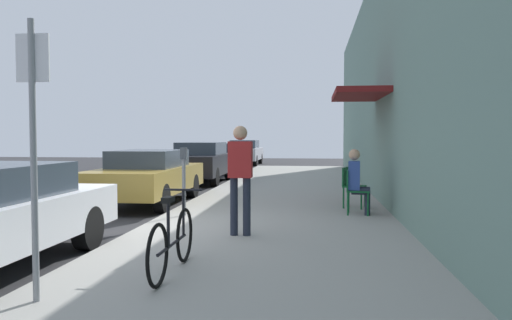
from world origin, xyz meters
The scene contains 14 objects.
ground_plane centered at (0.00, 0.00, 0.00)m, with size 60.00×60.00×0.00m, color #2D2D30.
sidewalk_slab centered at (2.25, 2.00, 0.06)m, with size 4.50×32.00×0.12m, color #9E9B93.
building_facade centered at (4.65, 2.01, 3.00)m, with size 1.40×32.00×6.01m.
parked_car_1 centered at (-1.10, 3.62, 0.70)m, with size 1.80×4.40×1.32m.
parked_car_2 centered at (-1.10, 9.36, 0.76)m, with size 1.80×4.40×1.45m.
parked_car_3 centered at (-1.10, 14.70, 0.71)m, with size 1.80×4.40×1.35m.
parked_car_4 centered at (-1.10, 20.77, 0.76)m, with size 1.80×4.40×1.46m.
parking_meter centered at (0.45, 1.25, 0.89)m, with size 0.12×0.10×1.32m.
street_sign centered at (0.40, -3.82, 1.64)m, with size 0.32×0.06×2.60m.
bicycle_0 centered at (1.39, -2.77, 0.48)m, with size 0.46×1.71×0.90m.
cafe_chair_0 centered at (3.75, 1.78, 0.62)m, with size 0.48×0.48×0.87m.
seated_patron_0 centered at (3.81, 1.77, 0.82)m, with size 0.45×0.39×1.29m.
cafe_chair_1 centered at (3.76, 2.70, 0.62)m, with size 0.55×0.55×0.87m.
pedestrian_standing centered at (1.83, -0.56, 1.12)m, with size 0.36×0.22×1.70m.
Camera 1 is at (2.95, -8.08, 1.65)m, focal length 34.62 mm.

